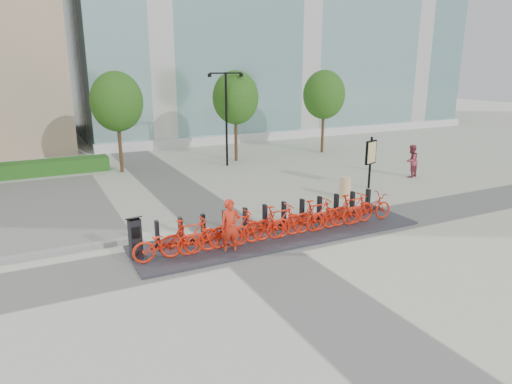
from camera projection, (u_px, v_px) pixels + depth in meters
name	position (u px, v px, depth m)	size (l,w,h in m)	color
ground	(249.00, 245.00, 14.00)	(120.00, 120.00, 0.00)	beige
hedge_b	(47.00, 167.00, 23.10)	(6.00, 1.20, 0.70)	#236623
tree_1	(117.00, 102.00, 22.72)	(2.60, 2.60, 5.10)	#40311F
tree_2	(235.00, 98.00, 25.54)	(2.60, 2.60, 5.10)	#40311F
tree_3	(324.00, 95.00, 28.14)	(2.60, 2.60, 5.10)	#40311F
streetlamp	(226.00, 108.00, 24.36)	(2.00, 0.20, 5.00)	black
dock_pad	(281.00, 234.00, 14.81)	(9.60, 2.40, 0.08)	#2F2F37
dock_rail_posts	(275.00, 216.00, 15.12)	(8.02, 0.50, 0.85)	black
bike_0	(166.00, 243.00, 12.67)	(0.65, 1.87, 0.98)	red
bike_1	(190.00, 237.00, 12.97)	(0.51, 1.81, 1.09)	red
bike_2	(214.00, 234.00, 13.30)	(0.65, 1.87, 0.98)	red
bike_3	(236.00, 229.00, 13.60)	(0.51, 1.81, 1.09)	red
bike_4	(258.00, 227.00, 13.92)	(0.65, 1.87, 0.98)	red
bike_5	(278.00, 222.00, 14.22)	(0.51, 1.81, 1.09)	red
bike_6	(298.00, 220.00, 14.55)	(0.65, 1.87, 0.98)	red
bike_7	(317.00, 215.00, 14.84)	(0.51, 1.81, 1.09)	red
bike_8	(335.00, 213.00, 15.17)	(0.65, 1.87, 0.98)	red
bike_9	(352.00, 209.00, 15.47)	(0.51, 1.81, 1.09)	red
bike_10	(369.00, 208.00, 15.80)	(0.65, 1.87, 0.98)	red
kiosk	(135.00, 238.00, 12.71)	(0.42, 0.36, 1.27)	black
worker_red	(230.00, 227.00, 13.17)	(0.60, 0.39, 1.64)	red
pedestrian	(411.00, 161.00, 22.40)	(0.78, 0.61, 1.61)	#973947
construction_barrel	(345.00, 188.00, 18.91)	(0.46, 0.46, 0.89)	orange
map_sign	(371.00, 155.00, 20.14)	(0.75, 0.36, 2.32)	black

